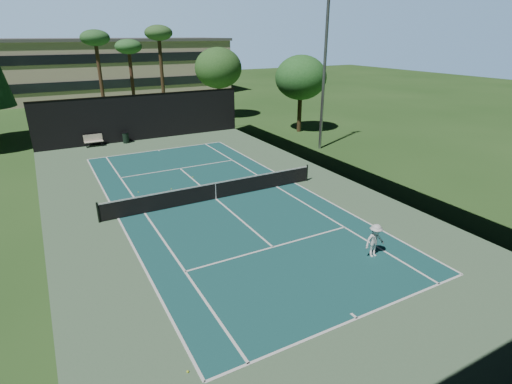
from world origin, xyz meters
TOP-DOWN VIEW (x-y plane):
  - ground at (0.00, 0.00)m, footprint 160.00×160.00m
  - apron_slab at (0.00, 0.00)m, footprint 18.00×32.00m
  - court_surface at (0.00, 0.00)m, footprint 10.97×23.77m
  - court_lines at (0.00, 0.00)m, footprint 11.07×23.87m
  - tennis_net at (0.00, 0.00)m, footprint 12.90×0.10m
  - fence at (0.00, 0.06)m, footprint 18.04×32.05m
  - player at (3.41, -9.10)m, footprint 0.99×0.59m
  - tennis_ball_a at (-5.77, -11.33)m, footprint 0.08×0.08m
  - tennis_ball_b at (-1.79, 2.74)m, footprint 0.06×0.06m
  - tennis_ball_c at (0.13, 4.15)m, footprint 0.08×0.08m
  - tennis_ball_d at (-3.70, 3.19)m, footprint 0.07×0.07m
  - park_bench at (-4.44, 15.65)m, footprint 1.50×0.45m
  - trash_bin at (-1.80, 15.54)m, footprint 0.56×0.56m
  - palm_a at (-2.00, 24.00)m, footprint 2.80×2.80m
  - palm_b at (1.50, 26.00)m, footprint 2.80×2.80m
  - palm_c at (4.00, 23.00)m, footprint 2.80×2.80m
  - decid_tree_a at (10.00, 22.00)m, footprint 5.12×5.12m
  - decid_tree_b at (14.00, 12.00)m, footprint 4.80×4.80m
  - campus_building at (0.00, 45.98)m, footprint 40.50×12.50m
  - light_pole at (12.00, 6.00)m, footprint 0.90×0.25m

SIDE VIEW (x-z plane):
  - ground at x=0.00m, z-range 0.00..0.00m
  - apron_slab at x=0.00m, z-range 0.00..0.01m
  - court_surface at x=0.00m, z-range 0.01..0.02m
  - court_lines at x=0.00m, z-range 0.02..0.02m
  - tennis_ball_b at x=-1.79m, z-range 0.00..0.06m
  - tennis_ball_d at x=-3.70m, z-range 0.00..0.07m
  - tennis_ball_c at x=0.13m, z-range 0.00..0.08m
  - tennis_ball_a at x=-5.77m, z-range 0.00..0.08m
  - trash_bin at x=-1.80m, z-range 0.01..0.95m
  - park_bench at x=-4.44m, z-range 0.03..1.06m
  - tennis_net at x=0.00m, z-range 0.01..1.11m
  - player at x=3.41m, z-range 0.00..1.50m
  - fence at x=0.00m, z-range -0.01..4.02m
  - campus_building at x=0.00m, z-range 0.06..8.36m
  - decid_tree_b at x=14.00m, z-range 1.51..8.65m
  - decid_tree_a at x=10.00m, z-range 1.61..9.23m
  - light_pole at x=12.00m, z-range 0.35..12.57m
  - palm_b at x=1.50m, z-range 3.15..11.57m
  - palm_a at x=-2.00m, z-range 3.53..12.85m
  - palm_c at x=4.00m, z-range 3.72..13.49m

